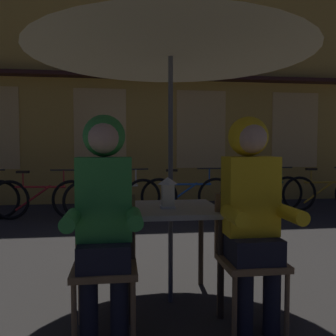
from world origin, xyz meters
The scene contains 14 objects.
ground_plane centered at (0.00, 0.00, 0.00)m, with size 60.00×60.00×0.00m, color #2D2B28.
cafe_table centered at (0.00, 0.00, 0.64)m, with size 0.72×0.72×0.74m.
patio_umbrella centered at (0.00, 0.00, 2.06)m, with size 2.10×2.10×2.31m.
lantern centered at (-0.03, -0.04, 0.86)m, with size 0.11×0.11×0.23m.
chair_left centered at (-0.48, -0.37, 0.49)m, with size 0.40×0.40×0.87m.
chair_right centered at (0.48, -0.37, 0.49)m, with size 0.40×0.40×0.87m.
person_left_hooded centered at (-0.48, -0.43, 0.85)m, with size 0.45×0.56×1.40m.
person_right_hooded centered at (0.48, -0.43, 0.85)m, with size 0.45×0.56×1.40m.
shopfront_building centered at (0.31, 5.40, 3.09)m, with size 10.00×0.93×6.20m.
bicycle_second centered at (-1.69, 3.44, 0.35)m, with size 1.67×0.25×0.84m.
bicycle_third centered at (-0.49, 3.37, 0.35)m, with size 1.64×0.44×0.84m.
bicycle_fourth centered at (0.81, 3.55, 0.35)m, with size 1.68×0.16×0.84m.
bicycle_fifth centered at (2.23, 3.61, 0.35)m, with size 1.68×0.23×0.84m.
bicycle_furthest centered at (3.45, 3.55, 0.35)m, with size 1.68×0.16×0.84m.
Camera 1 is at (-0.38, -2.67, 1.19)m, focal length 38.21 mm.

